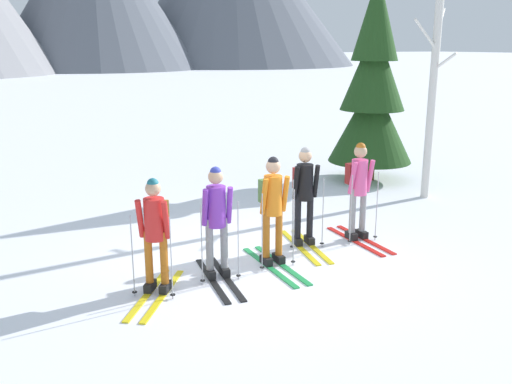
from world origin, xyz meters
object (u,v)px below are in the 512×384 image
at_px(skier_in_black, 304,191).
at_px(skier_in_orange, 273,205).
at_px(birch_tree_tall, 434,76).
at_px(skier_in_red, 155,230).
at_px(skier_in_pink, 358,186).
at_px(skier_in_purple, 217,219).
at_px(pine_tree_near, 373,89).

bearing_deg(skier_in_black, skier_in_orange, -149.65).
distance_m(skier_in_black, birch_tree_tall, 4.64).
bearing_deg(birch_tree_tall, skier_in_red, -163.16).
bearing_deg(skier_in_orange, skier_in_red, -175.00).
relative_size(skier_in_pink, birch_tree_tall, 0.33).
bearing_deg(skier_in_pink, skier_in_red, -172.30).
bearing_deg(skier_in_red, skier_in_black, 13.86).
bearing_deg(skier_in_pink, skier_in_orange, -169.61).
bearing_deg(birch_tree_tall, skier_in_pink, -153.03).
bearing_deg(skier_in_black, birch_tree_tall, 18.83).
relative_size(skier_in_purple, pine_tree_near, 0.34).
bearing_deg(pine_tree_near, skier_in_black, -140.29).
bearing_deg(pine_tree_near, skier_in_red, -149.43).
height_order(skier_in_pink, birch_tree_tall, birch_tree_tall).
bearing_deg(skier_in_red, pine_tree_near, 30.57).
xyz_separation_m(skier_in_red, pine_tree_near, (6.81, 4.02, 1.38)).
height_order(skier_in_orange, skier_in_pink, skier_in_pink).
height_order(skier_in_purple, skier_in_black, skier_in_black).
relative_size(skier_in_orange, skier_in_pink, 1.02).
relative_size(skier_in_black, pine_tree_near, 0.35).
distance_m(skier_in_orange, pine_tree_near, 6.38).
distance_m(skier_in_pink, pine_tree_near, 4.81).
height_order(skier_in_red, skier_in_purple, skier_in_purple).
xyz_separation_m(skier_in_black, pine_tree_near, (4.01, 3.33, 1.33)).
xyz_separation_m(skier_in_purple, skier_in_orange, (0.97, 0.10, 0.05)).
distance_m(skier_in_black, skier_in_pink, 1.01).
bearing_deg(skier_in_purple, skier_in_orange, 5.72).
height_order(skier_in_pink, pine_tree_near, pine_tree_near).
distance_m(pine_tree_near, birch_tree_tall, 1.98).
bearing_deg(skier_in_orange, birch_tree_tall, 21.06).
relative_size(pine_tree_near, birch_tree_tall, 0.95).
relative_size(skier_in_orange, skier_in_black, 1.00).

